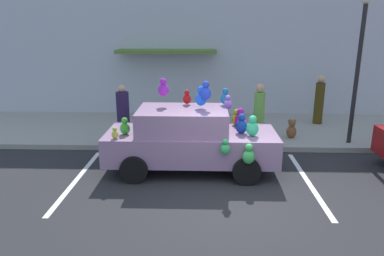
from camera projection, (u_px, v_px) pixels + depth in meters
ground_plane at (231, 201)px, 7.40m from camera, size 60.00×60.00×0.00m
sidewalk at (220, 129)px, 12.18m from camera, size 24.00×4.00×0.15m
storefront_building at (219, 33)px, 13.38m from camera, size 24.00×1.25×6.40m
parking_stripe_front at (308, 182)px, 8.30m from camera, size 0.12×3.60×0.01m
parking_stripe_rear at (77, 179)px, 8.46m from camera, size 0.12×3.60×0.01m
plush_covered_car at (190, 138)px, 8.80m from camera, size 4.10×1.98×2.23m
teddy_bear_on_sidewalk at (292, 129)px, 10.96m from camera, size 0.30×0.25×0.58m
street_lamp_post at (359, 55)px, 9.91m from camera, size 0.28×0.28×4.13m
pedestrian_near_shopfront at (319, 101)px, 12.43m from camera, size 0.31×0.31×1.68m
pedestrian_walking_past at (259, 113)px, 10.72m from camera, size 0.32×0.32×1.68m
pedestrian_by_lamp at (123, 116)px, 10.51m from camera, size 0.37×0.37×1.68m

